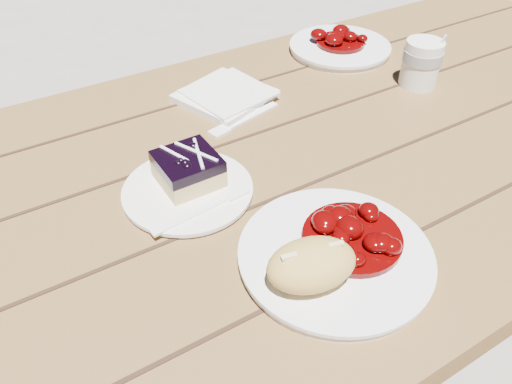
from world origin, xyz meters
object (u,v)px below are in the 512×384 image
picnic_table (246,242)px  coffee_cup (421,64)px  blueberry_cake (188,169)px  main_plate (335,256)px  dessert_plate (188,191)px  bread_roll (311,265)px  second_plate (340,48)px

picnic_table → coffee_cup: 0.49m
picnic_table → coffee_cup: (0.44, 0.06, 0.21)m
picnic_table → blueberry_cake: size_ratio=23.23×
picnic_table → main_plate: 0.28m
dessert_plate → coffee_cup: coffee_cup is taller
main_plate → blueberry_cake: 0.25m
blueberry_cake → picnic_table: bearing=-7.6°
main_plate → bread_roll: bread_roll is taller
picnic_table → blueberry_cake: (-0.09, 0.01, 0.20)m
picnic_table → second_plate: 0.51m
dessert_plate → second_plate: (0.50, 0.27, 0.00)m
bread_roll → coffee_cup: 0.58m
dessert_plate → second_plate: second_plate is taller
second_plate → picnic_table: bearing=-146.5°
bread_roll → coffee_cup: size_ratio=1.21×
blueberry_cake → coffee_cup: coffee_cup is taller
picnic_table → coffee_cup: size_ratio=22.22×
main_plate → blueberry_cake: bearing=112.1°
picnic_table → main_plate: bearing=-88.6°
main_plate → bread_roll: 0.07m
picnic_table → second_plate: size_ratio=9.21×
coffee_cup → second_plate: (-0.04, 0.20, -0.04)m
second_plate → coffee_cup: bearing=-79.5°
blueberry_cake → dessert_plate: bearing=-124.2°
bread_roll → picnic_table: bearing=78.4°
picnic_table → main_plate: size_ratio=8.23×
picnic_table → blueberry_cake: blueberry_cake is taller
picnic_table → blueberry_cake: bearing=173.0°
bread_roll → coffee_cup: (0.49, 0.31, 0.00)m
dessert_plate → bread_roll: bearing=-78.3°
main_plate → coffee_cup: size_ratio=2.70×
main_plate → bread_roll: bearing=-160.0°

